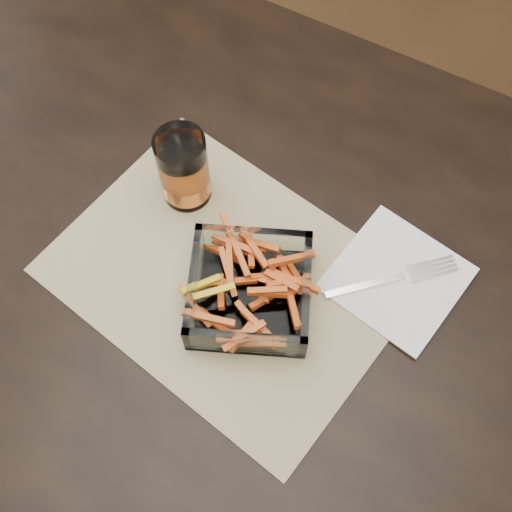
# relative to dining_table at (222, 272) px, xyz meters

# --- Properties ---
(dining_table) EXTENTS (1.60, 0.90, 0.75)m
(dining_table) POSITION_rel_dining_table_xyz_m (0.00, 0.00, 0.00)
(dining_table) COLOR black
(dining_table) RESTS_ON ground
(placemat) EXTENTS (0.50, 0.40, 0.00)m
(placemat) POSITION_rel_dining_table_xyz_m (0.03, -0.04, 0.09)
(placemat) COLOR tan
(placemat) RESTS_ON dining_table
(glass_bowl) EXTENTS (0.20, 0.20, 0.06)m
(glass_bowl) POSITION_rel_dining_table_xyz_m (0.08, -0.05, 0.12)
(glass_bowl) COLOR white
(glass_bowl) RESTS_ON placemat
(tumbler) EXTENTS (0.07, 0.07, 0.12)m
(tumbler) POSITION_rel_dining_table_xyz_m (-0.08, 0.05, 0.15)
(tumbler) COLOR white
(tumbler) RESTS_ON placemat
(napkin) EXTENTS (0.19, 0.19, 0.00)m
(napkin) POSITION_rel_dining_table_xyz_m (0.24, 0.07, 0.09)
(napkin) COLOR white
(napkin) RESTS_ON placemat
(fork) EXTENTS (0.15, 0.14, 0.00)m
(fork) POSITION_rel_dining_table_xyz_m (0.24, 0.07, 0.10)
(fork) COLOR silver
(fork) RESTS_ON napkin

